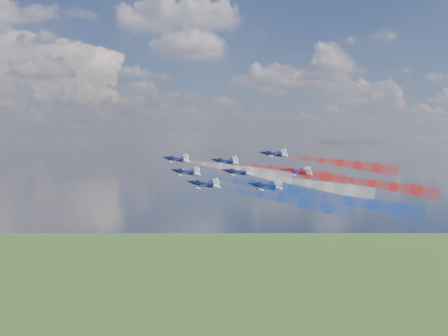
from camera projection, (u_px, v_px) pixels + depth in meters
name	position (u px, v px, depth m)	size (l,w,h in m)	color
jet_lead	(177.00, 159.00, 172.65)	(9.28, 11.60, 3.09)	black
trail_lead	(236.00, 169.00, 160.45)	(3.87, 36.76, 3.87)	white
jet_inner_left	(186.00, 172.00, 156.80)	(9.28, 11.60, 3.09)	black
trail_inner_left	(253.00, 184.00, 144.60)	(3.87, 36.76, 3.87)	blue
jet_inner_right	(225.00, 161.00, 173.41)	(9.28, 11.60, 3.09)	black
trail_inner_right	(289.00, 171.00, 161.21)	(3.87, 36.76, 3.87)	red
jet_outer_left	(204.00, 184.00, 141.46)	(9.28, 11.60, 3.09)	black
trail_outer_left	(281.00, 198.00, 129.26)	(3.87, 36.76, 3.87)	blue
jet_center_third	(238.00, 172.00, 157.70)	(9.28, 11.60, 3.09)	black
trail_center_third	(309.00, 184.00, 145.49)	(3.87, 36.76, 3.87)	white
jet_outer_right	(274.00, 154.00, 177.65)	(9.28, 11.60, 3.09)	black
trail_outer_right	(339.00, 163.00, 165.44)	(3.87, 36.76, 3.87)	red
jet_rear_left	(266.00, 186.00, 141.84)	(9.28, 11.60, 3.09)	black
trail_rear_left	(348.00, 200.00, 129.64)	(3.87, 36.76, 3.87)	blue
jet_rear_right	(297.00, 172.00, 159.68)	(9.28, 11.60, 3.09)	black
trail_rear_right	(372.00, 183.00, 147.48)	(3.87, 36.76, 3.87)	red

